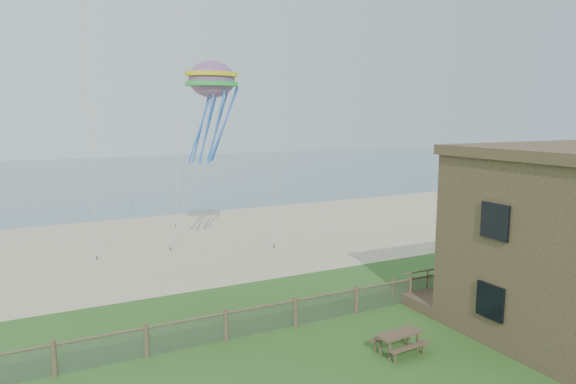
# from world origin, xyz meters

# --- Properties ---
(sand_beach) EXTENTS (72.00, 20.00, 0.02)m
(sand_beach) POSITION_xyz_m (0.00, 22.00, 0.00)
(sand_beach) COLOR #C8B691
(sand_beach) RESTS_ON ground
(ocean) EXTENTS (160.00, 68.00, 0.02)m
(ocean) POSITION_xyz_m (0.00, 66.00, 0.00)
(ocean) COLOR slate
(ocean) RESTS_ON ground
(chainlink_fence) EXTENTS (36.20, 0.20, 1.25)m
(chainlink_fence) POSITION_xyz_m (0.00, 6.00, 0.55)
(chainlink_fence) COLOR #4D3F2B
(chainlink_fence) RESTS_ON ground
(motel_deck) EXTENTS (15.00, 2.00, 0.50)m
(motel_deck) POSITION_xyz_m (13.00, 5.00, 0.25)
(motel_deck) COLOR brown
(motel_deck) RESTS_ON ground
(picnic_table) EXTENTS (1.84, 1.44, 0.74)m
(picnic_table) POSITION_xyz_m (2.25, 2.19, 0.37)
(picnic_table) COLOR brown
(picnic_table) RESTS_ON ground
(octopus_kite) EXTENTS (3.35, 2.54, 6.42)m
(octopus_kite) POSITION_xyz_m (0.44, 17.16, 8.98)
(octopus_kite) COLOR red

